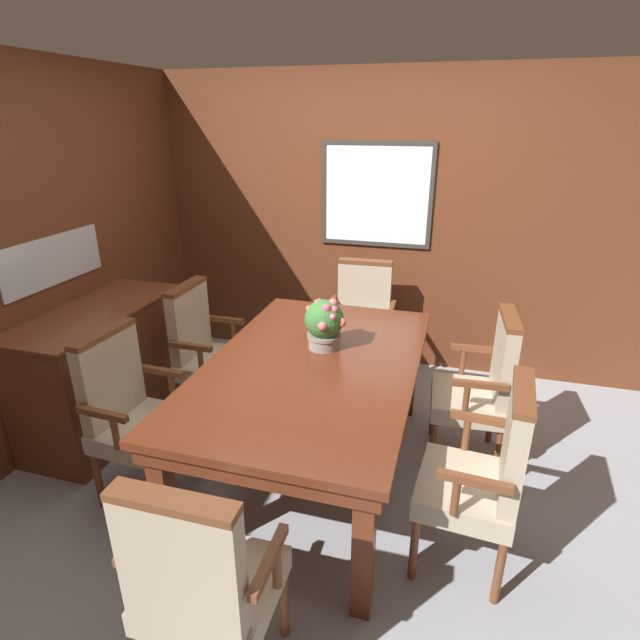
# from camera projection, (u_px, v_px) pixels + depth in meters

# --- Properties ---
(ground_plane) EXTENTS (14.00, 14.00, 0.00)m
(ground_plane) POSITION_uv_depth(u_px,v_px,m) (304.00, 477.00, 3.10)
(ground_plane) COLOR #93969E
(wall_back) EXTENTS (7.20, 0.08, 2.45)m
(wall_back) POSITION_uv_depth(u_px,v_px,m) (367.00, 225.00, 4.23)
(wall_back) COLOR #5B2D19
(wall_back) RESTS_ON ground_plane
(wall_left) EXTENTS (0.08, 7.20, 2.45)m
(wall_left) POSITION_uv_depth(u_px,v_px,m) (25.00, 264.00, 3.11)
(wall_left) COLOR #5B2D19
(wall_left) RESTS_ON ground_plane
(dining_table) EXTENTS (1.17, 1.91, 0.78)m
(dining_table) POSITION_uv_depth(u_px,v_px,m) (313.00, 376.00, 2.89)
(dining_table) COLOR #562614
(dining_table) RESTS_ON ground_plane
(chair_head_far) EXTENTS (0.54, 0.46, 1.01)m
(chair_head_far) POSITION_uv_depth(u_px,v_px,m) (362.00, 318.00, 4.09)
(chair_head_far) COLOR brown
(chair_head_far) RESTS_ON ground_plane
(chair_right_far) EXTENTS (0.47, 0.54, 1.01)m
(chair_right_far) POSITION_uv_depth(u_px,v_px,m) (482.00, 384.00, 3.08)
(chair_right_far) COLOR brown
(chair_right_far) RESTS_ON ground_plane
(chair_left_far) EXTENTS (0.45, 0.53, 1.01)m
(chair_left_far) POSITION_uv_depth(u_px,v_px,m) (205.00, 347.00, 3.57)
(chair_left_far) COLOR brown
(chair_left_far) RESTS_ON ground_plane
(chair_head_near) EXTENTS (0.53, 0.45, 1.01)m
(chair_head_near) POSITION_uv_depth(u_px,v_px,m) (202.00, 580.00, 1.77)
(chair_head_near) COLOR brown
(chair_head_near) RESTS_ON ground_plane
(chair_left_near) EXTENTS (0.47, 0.54, 1.01)m
(chair_left_near) POSITION_uv_depth(u_px,v_px,m) (130.00, 409.00, 2.81)
(chair_left_near) COLOR brown
(chair_left_near) RESTS_ON ground_plane
(chair_right_near) EXTENTS (0.48, 0.55, 1.01)m
(chair_right_near) POSITION_uv_depth(u_px,v_px,m) (485.00, 471.00, 2.32)
(chair_right_near) COLOR brown
(chair_right_near) RESTS_ON ground_plane
(potted_plant) EXTENTS (0.26, 0.26, 0.31)m
(potted_plant) POSITION_uv_depth(u_px,v_px,m) (324.00, 323.00, 2.97)
(potted_plant) COLOR gray
(potted_plant) RESTS_ON dining_table
(sideboard_cabinet) EXTENTS (0.55, 1.28, 0.89)m
(sideboard_cabinet) POSITION_uv_depth(u_px,v_px,m) (106.00, 369.00, 3.49)
(sideboard_cabinet) COLOR brown
(sideboard_cabinet) RESTS_ON ground_plane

